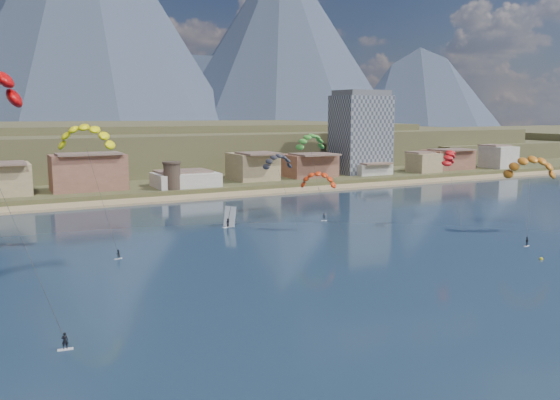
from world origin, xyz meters
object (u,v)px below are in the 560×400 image
watchtower (172,175)px  kitesurfer_green (311,140)px  buoy (541,259)px  windsurfer (229,221)px  apartment_tower (361,133)px  kitesurfer_yellow (86,133)px  kitesurfer_orange (531,164)px

watchtower → kitesurfer_green: (23.46, -44.14, 12.19)m
kitesurfer_green → buoy: bearing=-80.5°
kitesurfer_green → windsurfer: 33.47m
apartment_tower → kitesurfer_yellow: bearing=-147.0°
apartment_tower → kitesurfer_yellow: (-114.42, -74.29, 3.86)m
kitesurfer_orange → windsurfer: bearing=148.3°
buoy → windsurfer: bearing=125.7°
apartment_tower → kitesurfer_orange: 106.21m
kitesurfer_yellow → kitesurfer_orange: kitesurfer_yellow is taller
kitesurfer_green → watchtower: bearing=118.0°
watchtower → buoy: size_ratio=13.81×
apartment_tower → windsurfer: apartment_tower is taller
windsurfer → buoy: bearing=-54.3°
watchtower → kitesurfer_orange: kitesurfer_orange is taller
kitesurfer_green → windsurfer: kitesurfer_green is taller
apartment_tower → watchtower: size_ratio=3.72×
kitesurfer_yellow → watchtower: bearing=60.3°
apartment_tower → kitesurfer_green: (-56.54, -58.14, 0.74)m
watchtower → kitesurfer_green: kitesurfer_green is taller
apartment_tower → kitesurfer_green: size_ratio=1.42×
kitesurfer_yellow → kitesurfer_green: size_ratio=1.11×
kitesurfer_yellow → buoy: kitesurfer_yellow is taller
windsurfer → buoy: 64.24m
watchtower → buoy: (33.91, -106.35, -6.26)m
kitesurfer_orange → kitesurfer_green: bearing=122.6°
kitesurfer_yellow → kitesurfer_orange: bearing=-18.0°
watchtower → buoy: 111.80m
apartment_tower → buoy: apartment_tower is taller
apartment_tower → kitesurfer_yellow: apartment_tower is taller
apartment_tower → buoy: (-46.09, -120.35, -17.71)m
kitesurfer_yellow → kitesurfer_orange: (86.18, -28.05, -6.94)m
windsurfer → watchtower: bearing=86.3°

